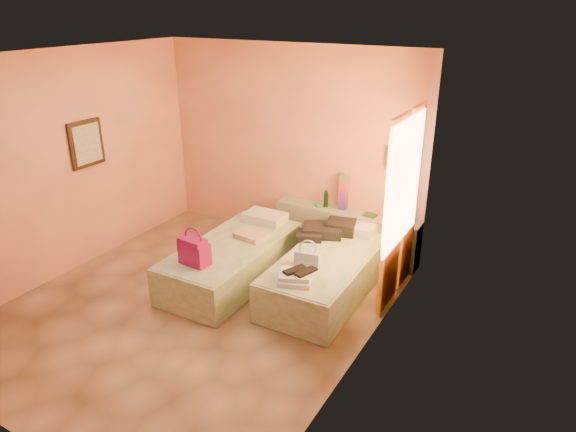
% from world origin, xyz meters
% --- Properties ---
extents(ground, '(4.50, 4.50, 0.00)m').
position_xyz_m(ground, '(0.00, 0.00, 0.00)').
color(ground, tan).
rests_on(ground, ground).
extents(room_walls, '(4.02, 4.51, 2.81)m').
position_xyz_m(room_walls, '(0.21, 0.57, 1.79)').
color(room_walls, '#FAAA85').
rests_on(room_walls, ground).
extents(headboard_ledge, '(2.05, 0.30, 0.65)m').
position_xyz_m(headboard_ledge, '(0.98, 2.10, 0.33)').
color(headboard_ledge, gray).
rests_on(headboard_ledge, ground).
extents(bed_left, '(0.93, 2.02, 0.50)m').
position_xyz_m(bed_left, '(0.01, 0.75, 0.25)').
color(bed_left, '#B7D3AA').
rests_on(bed_left, ground).
extents(bed_right, '(0.93, 2.02, 0.50)m').
position_xyz_m(bed_right, '(1.20, 1.05, 0.25)').
color(bed_right, '#B7D3AA').
rests_on(bed_right, ground).
extents(water_bottle, '(0.07, 0.07, 0.23)m').
position_xyz_m(water_bottle, '(0.65, 2.11, 0.76)').
color(water_bottle, '#143722').
rests_on(water_bottle, headboard_ledge).
extents(rainbow_box, '(0.12, 0.12, 0.49)m').
position_xyz_m(rainbow_box, '(0.89, 2.16, 0.89)').
color(rainbow_box, '#96125C').
rests_on(rainbow_box, headboard_ledge).
extents(small_dish, '(0.13, 0.13, 0.03)m').
position_xyz_m(small_dish, '(0.56, 2.08, 0.66)').
color(small_dish, '#498657').
rests_on(small_dish, headboard_ledge).
extents(green_book, '(0.18, 0.13, 0.03)m').
position_xyz_m(green_book, '(1.31, 2.10, 0.66)').
color(green_book, '#274A30').
rests_on(green_book, headboard_ledge).
extents(flower_vase, '(0.21, 0.21, 0.25)m').
position_xyz_m(flower_vase, '(1.71, 2.05, 0.77)').
color(flower_vase, silver).
rests_on(flower_vase, headboard_ledge).
extents(magenta_handbag, '(0.36, 0.22, 0.33)m').
position_xyz_m(magenta_handbag, '(-0.04, 0.11, 0.66)').
color(magenta_handbag, '#96125C').
rests_on(magenta_handbag, bed_left).
extents(khaki_garment, '(0.43, 0.36, 0.07)m').
position_xyz_m(khaki_garment, '(0.14, 1.03, 0.53)').
color(khaki_garment, tan).
rests_on(khaki_garment, bed_left).
extents(clothes_pile, '(0.69, 0.69, 0.16)m').
position_xyz_m(clothes_pile, '(0.93, 1.54, 0.58)').
color(clothes_pile, black).
rests_on(clothes_pile, bed_right).
extents(blue_handbag, '(0.31, 0.17, 0.19)m').
position_xyz_m(blue_handbag, '(1.11, 0.70, 0.59)').
color(blue_handbag, '#3D5893').
rests_on(blue_handbag, bed_right).
extents(towel_stack, '(0.43, 0.40, 0.10)m').
position_xyz_m(towel_stack, '(1.16, 0.32, 0.55)').
color(towel_stack, white).
rests_on(towel_stack, bed_right).
extents(sandal_pair, '(0.29, 0.33, 0.03)m').
position_xyz_m(sandal_pair, '(1.19, 0.37, 0.61)').
color(sandal_pair, black).
rests_on(sandal_pair, towel_stack).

